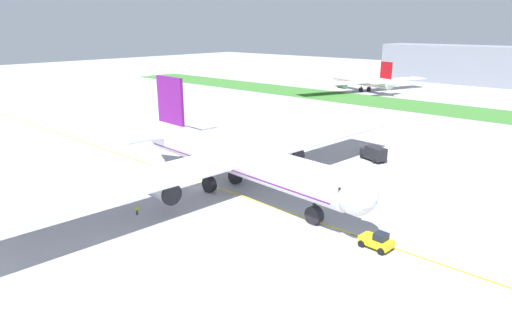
{
  "coord_description": "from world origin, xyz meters",
  "views": [
    {
      "loc": [
        54.59,
        -47.35,
        26.97
      ],
      "look_at": [
        6.2,
        6.22,
        3.9
      ],
      "focal_mm": 30.91,
      "sensor_mm": 36.0,
      "label": 1
    }
  ],
  "objects_px": {
    "ground_crew_wingwalker_port": "(137,209)",
    "service_truck_baggage_loader": "(374,153)",
    "pushback_tug": "(377,241)",
    "parked_airliner_far_left": "(362,81)",
    "airliner_foreground": "(233,157)"
  },
  "relations": [
    {
      "from": "airliner_foreground",
      "to": "ground_crew_wingwalker_port",
      "type": "bearing_deg",
      "value": -102.79
    },
    {
      "from": "airliner_foreground",
      "to": "ground_crew_wingwalker_port",
      "type": "distance_m",
      "value": 17.76
    },
    {
      "from": "pushback_tug",
      "to": "parked_airliner_far_left",
      "type": "height_order",
      "value": "parked_airliner_far_left"
    },
    {
      "from": "pushback_tug",
      "to": "service_truck_baggage_loader",
      "type": "relative_size",
      "value": 0.92
    },
    {
      "from": "parked_airliner_far_left",
      "to": "service_truck_baggage_loader",
      "type": "bearing_deg",
      "value": -59.52
    },
    {
      "from": "ground_crew_wingwalker_port",
      "to": "pushback_tug",
      "type": "bearing_deg",
      "value": 24.79
    },
    {
      "from": "airliner_foreground",
      "to": "pushback_tug",
      "type": "bearing_deg",
      "value": -4.17
    },
    {
      "from": "pushback_tug",
      "to": "ground_crew_wingwalker_port",
      "type": "bearing_deg",
      "value": -155.21
    },
    {
      "from": "airliner_foreground",
      "to": "parked_airliner_far_left",
      "type": "xyz_separation_m",
      "value": [
        -44.63,
        123.74,
        -1.57
      ]
    },
    {
      "from": "ground_crew_wingwalker_port",
      "to": "service_truck_baggage_loader",
      "type": "height_order",
      "value": "service_truck_baggage_loader"
    },
    {
      "from": "pushback_tug",
      "to": "parked_airliner_far_left",
      "type": "relative_size",
      "value": 0.09
    },
    {
      "from": "ground_crew_wingwalker_port",
      "to": "service_truck_baggage_loader",
      "type": "xyz_separation_m",
      "value": [
        12.74,
        49.22,
        0.67
      ]
    },
    {
      "from": "parked_airliner_far_left",
      "to": "pushback_tug",
      "type": "bearing_deg",
      "value": -60.08
    },
    {
      "from": "service_truck_baggage_loader",
      "to": "pushback_tug",
      "type": "bearing_deg",
      "value": -61.58
    },
    {
      "from": "airliner_foreground",
      "to": "pushback_tug",
      "type": "distance_m",
      "value": 28.28
    }
  ]
}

